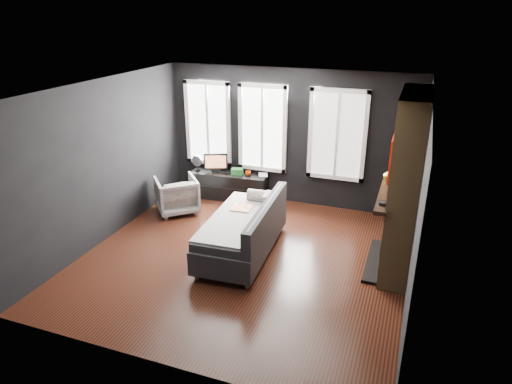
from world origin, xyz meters
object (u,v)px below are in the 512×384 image
(sofa, at_px, (242,227))
(book, at_px, (259,170))
(monitor, at_px, (216,161))
(mantel_vase, at_px, (390,175))
(mug, at_px, (248,172))
(armchair, at_px, (177,193))
(media_console, at_px, (229,185))

(sofa, relative_size, book, 8.72)
(monitor, xyz_separation_m, mantel_vase, (3.54, -1.17, 0.55))
(monitor, xyz_separation_m, mug, (0.71, 0.03, -0.16))
(sofa, relative_size, armchair, 2.75)
(sofa, xyz_separation_m, armchair, (-1.79, 1.06, -0.07))
(armchair, xyz_separation_m, media_console, (0.69, 1.01, -0.11))
(armchair, relative_size, media_console, 0.48)
(book, bearing_deg, monitor, -174.77)
(monitor, xyz_separation_m, book, (0.92, 0.08, -0.10))
(sofa, xyz_separation_m, book, (-0.48, 2.13, 0.22))
(armchair, bearing_deg, monitor, -153.01)
(mug, bearing_deg, book, 15.61)
(sofa, height_order, armchair, sofa)
(media_console, height_order, book, book)
(armchair, distance_m, book, 1.72)
(mug, height_order, book, book)
(monitor, bearing_deg, book, -16.14)
(book, bearing_deg, mantel_vase, -25.53)
(armchair, xyz_separation_m, book, (1.32, 1.07, 0.29))
(media_console, xyz_separation_m, mug, (0.42, 0.00, 0.34))
(sofa, height_order, book, sofa)
(armchair, relative_size, book, 3.17)
(armchair, distance_m, mantel_vase, 4.05)
(mantel_vase, bearing_deg, book, 154.47)
(book, bearing_deg, armchair, -140.88)
(media_console, bearing_deg, monitor, -179.28)
(armchair, bearing_deg, sofa, 108.29)
(armchair, distance_m, media_console, 1.23)
(media_console, height_order, mantel_vase, mantel_vase)
(mug, bearing_deg, mantel_vase, -22.83)
(mug, height_order, mantel_vase, mantel_vase)
(sofa, relative_size, monitor, 4.27)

